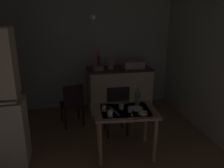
{
  "coord_description": "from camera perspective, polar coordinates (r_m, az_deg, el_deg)",
  "views": [
    {
      "loc": [
        -0.39,
        -3.2,
        2.13
      ],
      "look_at": [
        0.33,
        0.25,
        1.01
      ],
      "focal_mm": 36.98,
      "sensor_mm": 36.0,
      "label": 1
    }
  ],
  "objects": [
    {
      "name": "ground_plane",
      "position": [
        3.86,
        -4.26,
        -15.87
      ],
      "size": [
        5.02,
        5.02,
        0.0
      ],
      "primitive_type": "plane",
      "color": "olive"
    },
    {
      "name": "wall_back",
      "position": [
        5.2,
        -7.45,
        7.15
      ],
      "size": [
        4.12,
        0.1,
        2.39
      ],
      "primitive_type": "cube",
      "color": "#B6C5B5",
      "rests_on": "ground"
    },
    {
      "name": "wall_right",
      "position": [
        4.14,
        24.89,
        2.9
      ],
      "size": [
        0.1,
        3.82,
        2.39
      ],
      "primitive_type": "cube",
      "color": "#B6C5B1",
      "rests_on": "ground"
    },
    {
      "name": "counter_cabinet",
      "position": [
        5.15,
        1.86,
        -1.15
      ],
      "size": [
        1.39,
        0.64,
        0.93
      ],
      "color": "beige",
      "rests_on": "ground"
    },
    {
      "name": "sink_basin",
      "position": [
        5.08,
        5.26,
        4.9
      ],
      "size": [
        0.44,
        0.34,
        0.15
      ],
      "color": "white",
      "rests_on": "counter_cabinet"
    },
    {
      "name": "hand_pump",
      "position": [
        4.94,
        -3.31,
        5.66
      ],
      "size": [
        0.05,
        0.27,
        0.39
      ],
      "color": "#B21E19",
      "rests_on": "counter_cabinet"
    },
    {
      "name": "mixing_bowl_counter",
      "position": [
        4.87,
        -3.46,
        3.97
      ],
      "size": [
        0.23,
        0.23,
        0.09
      ],
      "primitive_type": "cylinder",
      "color": "tan",
      "rests_on": "counter_cabinet"
    },
    {
      "name": "stoneware_crock",
      "position": [
        4.98,
        -0.32,
        4.69
      ],
      "size": [
        0.12,
        0.12,
        0.15
      ],
      "primitive_type": "cylinder",
      "color": "beige",
      "rests_on": "counter_cabinet"
    },
    {
      "name": "dining_table",
      "position": [
        3.49,
        3.26,
        -8.19
      ],
      "size": [
        0.97,
        0.74,
        0.73
      ],
      "color": "#A08261",
      "rests_on": "ground"
    },
    {
      "name": "chair_far_side",
      "position": [
        4.03,
        1.13,
        -6.33
      ],
      "size": [
        0.4,
        0.4,
        0.93
      ],
      "color": "#2B1F20",
      "rests_on": "ground"
    },
    {
      "name": "chair_by_counter",
      "position": [
        4.44,
        -9.74,
        -4.75
      ],
      "size": [
        0.48,
        0.48,
        0.85
      ],
      "color": "black",
      "rests_on": "ground"
    },
    {
      "name": "serving_bowl_wide",
      "position": [
        3.46,
        6.22,
        -6.09
      ],
      "size": [
        0.17,
        0.17,
        0.03
      ],
      "primitive_type": "cylinder",
      "color": "white",
      "rests_on": "dining_table"
    },
    {
      "name": "soup_bowl_small",
      "position": [
        3.33,
        7.66,
        -7.14
      ],
      "size": [
        0.13,
        0.13,
        0.03
      ],
      "primitive_type": "cylinder",
      "color": "beige",
      "rests_on": "dining_table"
    },
    {
      "name": "mug_tall",
      "position": [
        3.22,
        -0.46,
        -7.28
      ],
      "size": [
        0.08,
        0.08,
        0.09
      ],
      "primitive_type": "cylinder",
      "color": "#ADD1C1",
      "rests_on": "dining_table"
    },
    {
      "name": "teacup_mint",
      "position": [
        3.36,
        4.47,
        -6.23
      ],
      "size": [
        0.06,
        0.06,
        0.09
      ],
      "primitive_type": "cylinder",
      "color": "#9EB2C6",
      "rests_on": "dining_table"
    },
    {
      "name": "mug_dark",
      "position": [
        3.39,
        -1.92,
        -6.04
      ],
      "size": [
        0.07,
        0.07,
        0.08
      ],
      "primitive_type": "cylinder",
      "color": "#ADD1C1",
      "rests_on": "dining_table"
    },
    {
      "name": "teacup_cream",
      "position": [
        3.45,
        2.36,
        -5.64
      ],
      "size": [
        0.07,
        0.07,
        0.08
      ],
      "primitive_type": "cylinder",
      "color": "#ADD1C1",
      "rests_on": "dining_table"
    },
    {
      "name": "glass_bottle",
      "position": [
        3.6,
        6.28,
        -3.47
      ],
      "size": [
        0.07,
        0.07,
        0.28
      ],
      "color": "#4C7F56",
      "rests_on": "dining_table"
    },
    {
      "name": "table_knife",
      "position": [
        3.32,
        1.28,
        -7.28
      ],
      "size": [
        0.04,
        0.19,
        0.0
      ],
      "primitive_type": "cube",
      "rotation": [
        0.0,
        0.0,
        1.71
      ],
      "color": "silver",
      "rests_on": "dining_table"
    },
    {
      "name": "teaspoon_near_bowl",
      "position": [
        3.5,
        -0.21,
        -5.94
      ],
      "size": [
        0.07,
        0.15,
        0.0
      ],
      "primitive_type": "cube",
      "rotation": [
        0.0,
        0.0,
        1.9
      ],
      "color": "beige",
      "rests_on": "dining_table"
    },
    {
      "name": "teaspoon_by_cup",
      "position": [
        3.63,
        2.72,
        -5.03
      ],
      "size": [
        0.15,
        0.05,
        0.0
      ],
      "primitive_type": "cube",
      "rotation": [
        0.0,
        0.0,
        3.33
      ],
      "color": "beige",
      "rests_on": "dining_table"
    },
    {
      "name": "serving_spoon",
      "position": [
        3.27,
        5.02,
        -7.78
      ],
      "size": [
        0.04,
        0.12,
        0.0
      ],
      "primitive_type": "cube",
      "rotation": [
        0.0,
        0.0,
        4.57
      ],
      "color": "beige",
      "rests_on": "dining_table"
    },
    {
      "name": "pendant_bulb",
      "position": [
        3.38,
        -4.73,
        16.19
      ],
      "size": [
        0.08,
        0.08,
        0.08
      ],
      "primitive_type": "sphere",
      "color": "#F9EFCC"
    }
  ]
}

